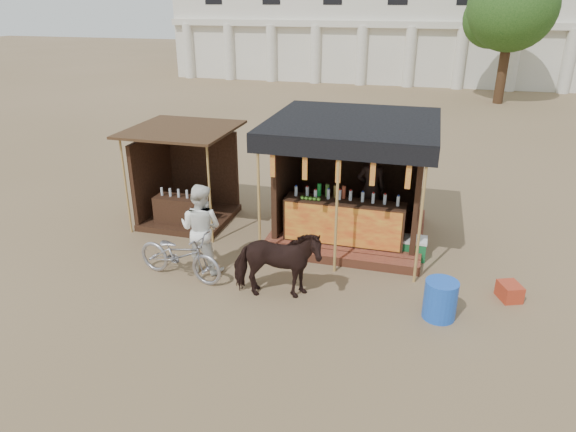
% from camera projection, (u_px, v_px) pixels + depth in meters
% --- Properties ---
extents(ground, '(120.00, 120.00, 0.00)m').
position_uv_depth(ground, '(265.00, 304.00, 9.41)').
color(ground, '#846B4C').
rests_on(ground, ground).
extents(main_stall, '(3.60, 3.61, 2.78)m').
position_uv_depth(main_stall, '(352.00, 195.00, 11.74)').
color(main_stall, brown).
rests_on(main_stall, ground).
extents(secondary_stall, '(2.40, 2.40, 2.38)m').
position_uv_depth(secondary_stall, '(183.00, 187.00, 12.73)').
color(secondary_stall, '#3C2215').
rests_on(secondary_stall, ground).
extents(cow, '(1.76, 1.06, 1.39)m').
position_uv_depth(cow, '(277.00, 264.00, 9.36)').
color(cow, black).
rests_on(cow, ground).
extents(motorbike, '(2.00, 0.99, 1.01)m').
position_uv_depth(motorbike, '(180.00, 255.00, 10.12)').
color(motorbike, '#9B9AA2').
rests_on(motorbike, ground).
extents(bystander, '(0.96, 0.77, 1.85)m').
position_uv_depth(bystander, '(201.00, 228.00, 10.26)').
color(bystander, white).
rests_on(bystander, ground).
extents(blue_barrel, '(0.71, 0.71, 0.71)m').
position_uv_depth(blue_barrel, '(440.00, 300.00, 8.89)').
color(blue_barrel, blue).
rests_on(blue_barrel, ground).
extents(red_crate, '(0.49, 0.54, 0.31)m').
position_uv_depth(red_crate, '(509.00, 292.00, 9.51)').
color(red_crate, '#AC341C').
rests_on(red_crate, ground).
extents(cooler, '(0.64, 0.44, 0.46)m').
position_uv_depth(cooler, '(411.00, 248.00, 11.02)').
color(cooler, '#166732').
rests_on(cooler, ground).
extents(background_building, '(26.00, 7.45, 8.18)m').
position_uv_depth(background_building, '(371.00, 17.00, 34.91)').
color(background_building, silver).
rests_on(background_building, ground).
extents(tree, '(4.50, 4.40, 7.00)m').
position_uv_depth(tree, '(508.00, 10.00, 25.82)').
color(tree, '#382314').
rests_on(tree, ground).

